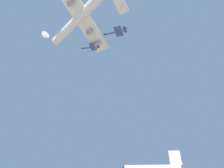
# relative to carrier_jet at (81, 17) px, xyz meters

# --- Properties ---
(carrier_jet) EXTENTS (75.20, 58.79, 23.25)m
(carrier_jet) POSITION_rel_carrier_jet_xyz_m (0.00, 0.00, 0.00)
(carrier_jet) COLOR white
(chase_jet_right_wing) EXTENTS (15.29, 8.52, 4.00)m
(chase_jet_right_wing) POSITION_rel_carrier_jet_xyz_m (-24.80, 1.16, -20.91)
(chase_jet_right_wing) COLOR #38478C
(chase_jet_high_escort) EXTENTS (15.22, 8.10, 4.00)m
(chase_jet_high_escort) POSITION_rel_carrier_jet_xyz_m (-1.56, -22.45, -8.18)
(chase_jet_high_escort) COLOR #38478C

